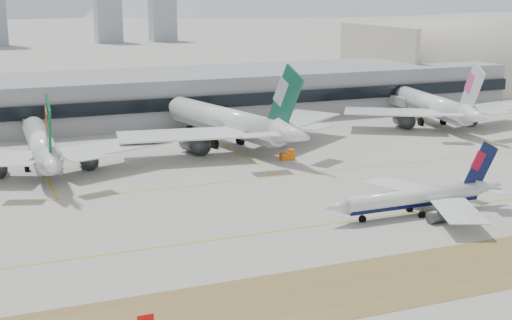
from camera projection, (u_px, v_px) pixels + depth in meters
name	position (u px, v px, depth m)	size (l,w,h in m)	color
ground	(244.00, 226.00, 130.33)	(3000.00, 3000.00, 0.00)	#A4A19A
taxiing_airliner	(419.00, 198.00, 136.29)	(39.67, 34.58, 13.36)	white
widebody_eva	(42.00, 147.00, 168.63)	(61.06, 59.55, 21.76)	white
widebody_cathay	(230.00, 123.00, 194.00)	(68.72, 68.46, 25.18)	white
widebody_china_air	(434.00, 107.00, 224.73)	(63.05, 62.36, 22.76)	white
terminal	(117.00, 98.00, 232.00)	(280.00, 43.10, 15.00)	gray
hangar	(464.00, 89.00, 308.56)	(91.00, 60.00, 60.00)	beige
hold_sign_left	(145.00, 318.00, 91.73)	(2.20, 0.15, 1.35)	red
gse_c	(288.00, 156.00, 180.68)	(3.55, 2.00, 2.60)	orange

